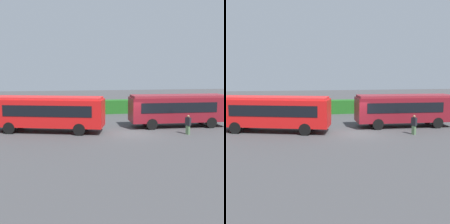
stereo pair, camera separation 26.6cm
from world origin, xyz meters
TOP-DOWN VIEW (x-y plane):
  - ground_plane at (0.00, 0.00)m, footprint 110.42×110.42m
  - bus_red at (-6.98, 1.88)m, footprint 9.97×5.14m
  - bus_maroon at (5.04, 2.22)m, footprint 9.33×2.86m
  - person_left at (4.50, -1.25)m, footprint 0.45×0.51m
  - hedge_row at (0.00, 12.04)m, footprint 67.21×1.58m

SIDE VIEW (x-z plane):
  - ground_plane at x=0.00m, z-range 0.00..0.00m
  - hedge_row at x=0.00m, z-range 0.00..1.64m
  - person_left at x=4.50m, z-range 0.04..1.68m
  - bus_maroon at x=5.04m, z-range 0.24..3.26m
  - bus_red at x=-6.98m, z-range 0.24..3.30m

